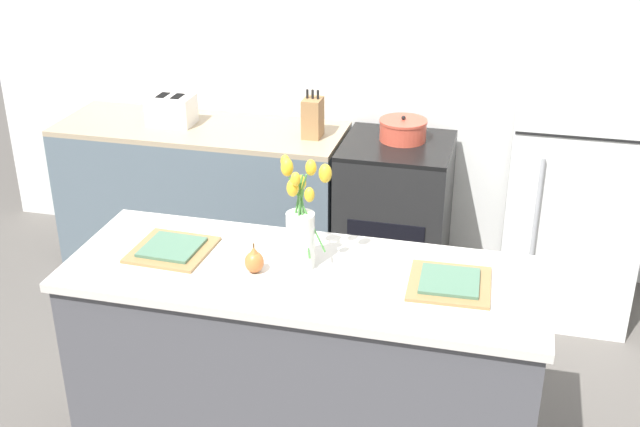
# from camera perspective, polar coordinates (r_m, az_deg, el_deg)

# --- Properties ---
(back_wall) EXTENTS (5.20, 0.08, 2.70)m
(back_wall) POSITION_cam_1_polar(r_m,az_deg,el_deg) (4.69, 5.33, 12.11)
(back_wall) COLOR silver
(back_wall) RESTS_ON ground_plane
(kitchen_island) EXTENTS (1.80, 0.66, 0.94)m
(kitchen_island) POSITION_cam_1_polar(r_m,az_deg,el_deg) (3.25, -1.10, -11.32)
(kitchen_island) COLOR #4C4C51
(kitchen_island) RESTS_ON ground_plane
(back_counter) EXTENTS (1.68, 0.60, 0.88)m
(back_counter) POSITION_cam_1_polar(r_m,az_deg,el_deg) (4.88, -8.24, 1.24)
(back_counter) COLOR slate
(back_counter) RESTS_ON ground_plane
(stove_range) EXTENTS (0.60, 0.61, 0.88)m
(stove_range) POSITION_cam_1_polar(r_m,az_deg,el_deg) (4.60, 5.31, -0.18)
(stove_range) COLOR black
(stove_range) RESTS_ON ground_plane
(refrigerator) EXTENTS (0.68, 0.67, 1.79)m
(refrigerator) POSITION_cam_1_polar(r_m,az_deg,el_deg) (4.40, 17.88, 3.87)
(refrigerator) COLOR white
(refrigerator) RESTS_ON ground_plane
(flower_vase) EXTENTS (0.20, 0.13, 0.43)m
(flower_vase) POSITION_cam_1_polar(r_m,az_deg,el_deg) (2.94, -1.36, -0.79)
(flower_vase) COLOR silver
(flower_vase) RESTS_ON kitchen_island
(pear_figurine) EXTENTS (0.07, 0.07, 0.12)m
(pear_figurine) POSITION_cam_1_polar(r_m,az_deg,el_deg) (2.97, -4.70, -3.36)
(pear_figurine) COLOR #C66B33
(pear_figurine) RESTS_ON kitchen_island
(plate_setting_left) EXTENTS (0.30, 0.30, 0.02)m
(plate_setting_left) POSITION_cam_1_polar(r_m,az_deg,el_deg) (3.17, -10.48, -2.48)
(plate_setting_left) COLOR olive
(plate_setting_left) RESTS_ON kitchen_island
(plate_setting_right) EXTENTS (0.30, 0.30, 0.02)m
(plate_setting_right) POSITION_cam_1_polar(r_m,az_deg,el_deg) (2.93, 9.19, -4.88)
(plate_setting_right) COLOR olive
(plate_setting_right) RESTS_ON kitchen_island
(toaster) EXTENTS (0.28, 0.18, 0.17)m
(toaster) POSITION_cam_1_polar(r_m,az_deg,el_deg) (4.77, -10.53, 7.26)
(toaster) COLOR silver
(toaster) RESTS_ON back_counter
(cooking_pot) EXTENTS (0.26, 0.26, 0.14)m
(cooking_pot) POSITION_cam_1_polar(r_m,az_deg,el_deg) (4.46, 5.92, 5.93)
(cooking_pot) COLOR #CC4C38
(cooking_pot) RESTS_ON stove_range
(knife_block) EXTENTS (0.10, 0.14, 0.27)m
(knife_block) POSITION_cam_1_polar(r_m,az_deg,el_deg) (4.47, -0.52, 6.84)
(knife_block) COLOR #A37547
(knife_block) RESTS_ON back_counter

